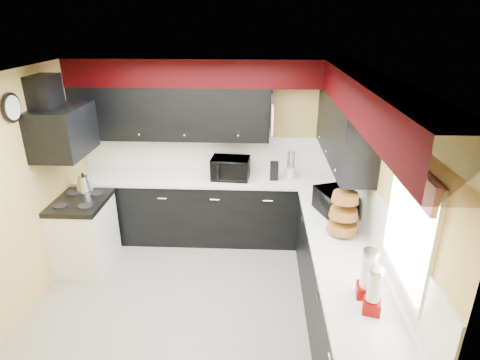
{
  "coord_description": "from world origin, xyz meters",
  "views": [
    {
      "loc": [
        0.66,
        -3.55,
        2.99
      ],
      "look_at": [
        0.45,
        0.89,
        1.16
      ],
      "focal_mm": 30.0,
      "sensor_mm": 36.0,
      "label": 1
    }
  ],
  "objects_px": {
    "toaster_oven": "(230,168)",
    "utensil_crock": "(290,173)",
    "microwave": "(335,202)",
    "kettle": "(84,183)",
    "knife_block": "(274,171)"
  },
  "relations": [
    {
      "from": "kettle",
      "to": "microwave",
      "type": "bearing_deg",
      "value": -9.71
    },
    {
      "from": "toaster_oven",
      "to": "microwave",
      "type": "height_order",
      "value": "toaster_oven"
    },
    {
      "from": "utensil_crock",
      "to": "kettle",
      "type": "bearing_deg",
      "value": -169.35
    },
    {
      "from": "utensil_crock",
      "to": "toaster_oven",
      "type": "bearing_deg",
      "value": -176.97
    },
    {
      "from": "microwave",
      "to": "knife_block",
      "type": "xyz_separation_m",
      "value": [
        -0.65,
        0.96,
        -0.01
      ]
    },
    {
      "from": "toaster_oven",
      "to": "knife_block",
      "type": "relative_size",
      "value": 2.1
    },
    {
      "from": "toaster_oven",
      "to": "utensil_crock",
      "type": "xyz_separation_m",
      "value": [
        0.81,
        0.04,
        -0.07
      ]
    },
    {
      "from": "microwave",
      "to": "kettle",
      "type": "distance_m",
      "value": 3.11
    },
    {
      "from": "microwave",
      "to": "knife_block",
      "type": "distance_m",
      "value": 1.16
    },
    {
      "from": "knife_block",
      "to": "utensil_crock",
      "type": "bearing_deg",
      "value": 15.39
    },
    {
      "from": "utensil_crock",
      "to": "kettle",
      "type": "xyz_separation_m",
      "value": [
        -2.64,
        -0.5,
        -0.0
      ]
    },
    {
      "from": "microwave",
      "to": "kettle",
      "type": "bearing_deg",
      "value": 60.07
    },
    {
      "from": "knife_block",
      "to": "kettle",
      "type": "relative_size",
      "value": 1.11
    },
    {
      "from": "toaster_oven",
      "to": "knife_block",
      "type": "distance_m",
      "value": 0.59
    },
    {
      "from": "toaster_oven",
      "to": "microwave",
      "type": "distance_m",
      "value": 1.58
    }
  ]
}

